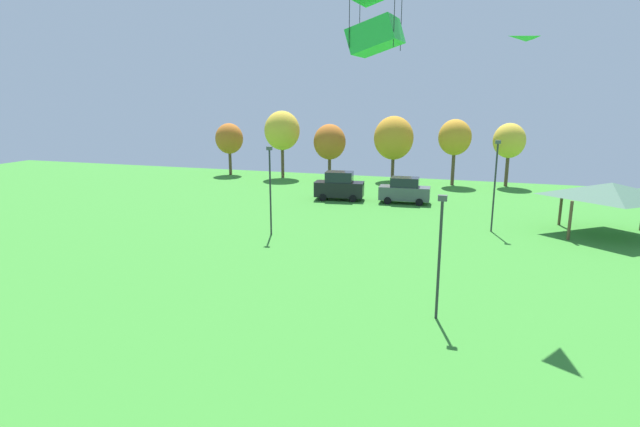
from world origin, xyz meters
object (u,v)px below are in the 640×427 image
treeline_tree_5 (509,141)px  kite_flying_4 (376,10)px  parked_car_second_from_left (404,190)px  park_pavilion (611,190)px  light_post_2 (495,181)px  treeline_tree_1 (282,131)px  light_post_0 (270,185)px  treeline_tree_2 (330,142)px  parked_car_leftmost (339,186)px  light_post_1 (440,249)px  treeline_tree_3 (394,138)px  treeline_tree_0 (229,139)px  kite_flying_5 (507,49)px  treeline_tree_4 (455,138)px

treeline_tree_5 → kite_flying_4: bearing=-99.0°
kite_flying_4 → parked_car_second_from_left: size_ratio=0.60×
park_pavilion → kite_flying_4: bearing=-119.3°
light_post_2 → treeline_tree_1: bearing=141.4°
kite_flying_4 → light_post_0: kite_flying_4 is taller
parked_car_second_from_left → light_post_0: 15.18m
kite_flying_4 → parked_car_second_from_left: bearing=95.6°
light_post_2 → parked_car_second_from_left: bearing=132.5°
treeline_tree_2 → parked_car_leftmost: bearing=-69.2°
kite_flying_4 → treeline_tree_1: kite_flying_4 is taller
light_post_1 → park_pavilion: bearing=59.8°
kite_flying_4 → treeline_tree_2: size_ratio=0.43×
kite_flying_4 → light_post_2: size_ratio=0.43×
light_post_1 → parked_car_second_from_left: bearing=101.4°
park_pavilion → treeline_tree_3: treeline_tree_3 is taller
treeline_tree_0 → treeline_tree_1: (7.00, -0.35, 1.11)m
treeline_tree_0 → treeline_tree_5: size_ratio=0.94×
park_pavilion → light_post_2: size_ratio=1.07×
parked_car_second_from_left → light_post_0: light_post_0 is taller
treeline_tree_2 → kite_flying_5: bearing=-61.5°
parked_car_second_from_left → treeline_tree_4: size_ratio=0.65×
treeline_tree_1 → treeline_tree_3: size_ratio=1.07×
parked_car_leftmost → treeline_tree_5: size_ratio=0.70×
treeline_tree_5 → kite_flying_5: bearing=-93.8°
parked_car_second_from_left → treeline_tree_5: size_ratio=0.68×
treeline_tree_0 → treeline_tree_5: bearing=2.2°
treeline_tree_2 → light_post_0: bearing=-83.0°
parked_car_leftmost → light_post_2: size_ratio=0.73×
treeline_tree_2 → treeline_tree_0: bearing=179.7°
parked_car_leftmost → kite_flying_5: bearing=-65.0°
parked_car_leftmost → parked_car_second_from_left: parked_car_leftmost is taller
parked_car_leftmost → treeline_tree_3: 13.18m
parked_car_leftmost → light_post_1: 25.56m
kite_flying_4 → treeline_tree_2: (-12.80, 38.36, -7.42)m
light_post_1 → treeline_tree_3: bearing=102.4°
kite_flying_4 → park_pavilion: 25.77m
light_post_2 → treeline_tree_4: treeline_tree_4 is taller
kite_flying_5 → treeline_tree_0: 43.41m
light_post_0 → treeline_tree_2: (-2.94, 23.94, 0.87)m
parked_car_second_from_left → light_post_2: 10.93m
kite_flying_5 → light_post_2: 14.58m
kite_flying_5 → treeline_tree_3: bearing=106.9°
treeline_tree_4 → kite_flying_4: bearing=-91.2°
light_post_2 → treeline_tree_2: size_ratio=1.01×
treeline_tree_2 → treeline_tree_4: (13.61, 0.37, 0.79)m
light_post_2 → treeline_tree_3: (-10.29, 19.99, 1.20)m
treeline_tree_5 → light_post_1: bearing=-96.8°
light_post_1 → light_post_2: bearing=81.0°
light_post_1 → treeline_tree_3: size_ratio=0.74×
light_post_1 → light_post_2: (2.47, 15.57, 0.53)m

